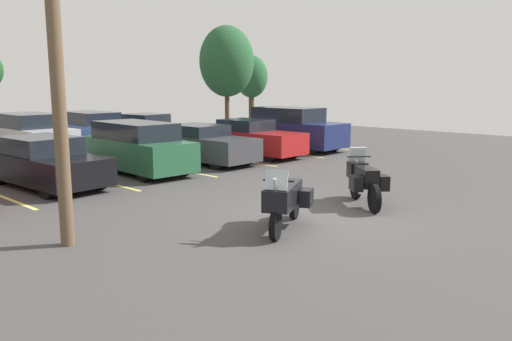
% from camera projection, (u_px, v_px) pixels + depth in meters
% --- Properties ---
extents(ground, '(44.00, 44.00, 0.10)m').
position_uv_depth(ground, '(319.00, 218.00, 11.65)').
color(ground, '#423F3F').
extents(motorcycle_touring, '(2.12, 1.35, 1.38)m').
position_uv_depth(motorcycle_touring, '(285.00, 199.00, 10.46)').
color(motorcycle_touring, black).
rests_on(motorcycle_touring, ground).
extents(motorcycle_second, '(1.51, 1.72, 1.39)m').
position_uv_depth(motorcycle_second, '(364.00, 179.00, 12.66)').
color(motorcycle_second, black).
rests_on(motorcycle_second, ground).
extents(parking_stripes, '(23.74, 5.13, 0.01)m').
position_uv_depth(parking_stripes, '(94.00, 179.00, 16.07)').
color(parking_stripes, '#EAE066').
rests_on(parking_stripes, ground).
extents(car_black, '(2.05, 4.42, 1.47)m').
position_uv_depth(car_black, '(46.00, 163.00, 14.86)').
color(car_black, black).
rests_on(car_black, ground).
extents(car_green, '(1.99, 4.66, 1.72)m').
position_uv_depth(car_green, '(137.00, 147.00, 17.22)').
color(car_green, '#235638').
rests_on(car_green, ground).
extents(car_charcoal, '(1.80, 4.47, 1.45)m').
position_uv_depth(car_charcoal, '(203.00, 144.00, 19.36)').
color(car_charcoal, '#38383D').
rests_on(car_charcoal, ground).
extents(car_red, '(1.81, 4.50, 1.52)m').
position_uv_depth(car_red, '(252.00, 139.00, 21.11)').
color(car_red, maroon).
rests_on(car_red, ground).
extents(car_navy, '(2.01, 4.87, 1.91)m').
position_uv_depth(car_navy, '(293.00, 129.00, 23.28)').
color(car_navy, navy).
rests_on(car_navy, ground).
extents(car_far_silver, '(1.99, 4.78, 1.80)m').
position_uv_depth(car_far_silver, '(30.00, 135.00, 20.85)').
color(car_far_silver, '#B7B7BC').
rests_on(car_far_silver, ground).
extents(car_far_blue, '(2.07, 4.97, 1.73)m').
position_uv_depth(car_far_blue, '(91.00, 131.00, 23.22)').
color(car_far_blue, '#2D519E').
rests_on(car_far_blue, ground).
extents(car_far_grey, '(2.22, 4.36, 1.51)m').
position_uv_depth(car_far_grey, '(150.00, 130.00, 25.12)').
color(car_far_grey, slate).
rests_on(car_far_grey, ground).
extents(tree_left, '(3.35, 3.35, 6.48)m').
position_uv_depth(tree_left, '(227.00, 62.00, 31.04)').
color(tree_left, '#4C3823').
rests_on(tree_left, ground).
extents(tree_far_left, '(2.45, 2.45, 5.06)m').
position_uv_depth(tree_far_left, '(251.00, 77.00, 37.90)').
color(tree_far_left, '#4C3823').
rests_on(tree_far_left, ground).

